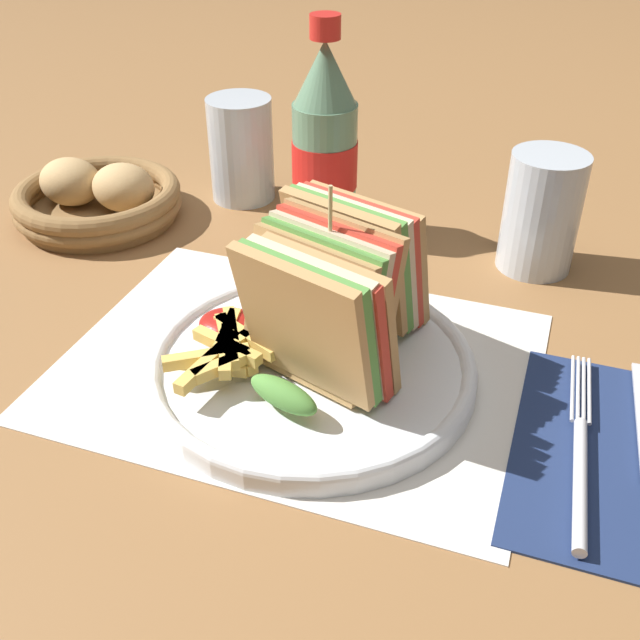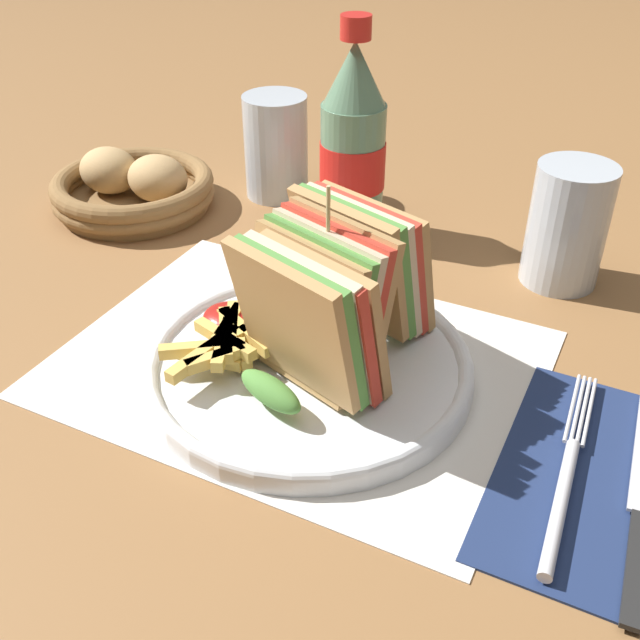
# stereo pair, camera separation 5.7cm
# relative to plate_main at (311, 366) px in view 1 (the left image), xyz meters

# --- Properties ---
(ground_plane) EXTENTS (4.00, 4.00, 0.00)m
(ground_plane) POSITION_rel_plate_main_xyz_m (-0.03, -0.02, -0.01)
(ground_plane) COLOR olive
(placemat) EXTENTS (0.37, 0.27, 0.00)m
(placemat) POSITION_rel_plate_main_xyz_m (-0.01, 0.01, -0.01)
(placemat) COLOR silver
(placemat) RESTS_ON ground_plane
(plate_main) EXTENTS (0.25, 0.25, 0.02)m
(plate_main) POSITION_rel_plate_main_xyz_m (0.00, 0.00, 0.00)
(plate_main) COLOR white
(plate_main) RESTS_ON ground_plane
(club_sandwich) EXTENTS (0.13, 0.19, 0.14)m
(club_sandwich) POSITION_rel_plate_main_xyz_m (0.01, 0.01, 0.06)
(club_sandwich) COLOR tan
(club_sandwich) RESTS_ON plate_main
(fries_pile) EXTENTS (0.08, 0.12, 0.02)m
(fries_pile) POSITION_rel_plate_main_xyz_m (-0.06, -0.02, 0.02)
(fries_pile) COLOR #E0B756
(fries_pile) RESTS_ON plate_main
(ketchup_blob) EXTENTS (0.05, 0.04, 0.02)m
(ketchup_blob) POSITION_rel_plate_main_xyz_m (-0.07, 0.01, 0.02)
(ketchup_blob) COLOR maroon
(ketchup_blob) RESTS_ON plate_main
(napkin) EXTENTS (0.14, 0.20, 0.00)m
(napkin) POSITION_rel_plate_main_xyz_m (0.22, -0.01, -0.01)
(napkin) COLOR navy
(napkin) RESTS_ON ground_plane
(fork) EXTENTS (0.02, 0.19, 0.01)m
(fork) POSITION_rel_plate_main_xyz_m (0.20, -0.03, -0.00)
(fork) COLOR silver
(fork) RESTS_ON napkin
(coke_bottle_near) EXTENTS (0.07, 0.07, 0.21)m
(coke_bottle_near) POSITION_rel_plate_main_xyz_m (-0.07, 0.24, 0.08)
(coke_bottle_near) COLOR slate
(coke_bottle_near) RESTS_ON ground_plane
(glass_near) EXTENTS (0.07, 0.07, 0.11)m
(glass_near) POSITION_rel_plate_main_xyz_m (0.14, 0.23, 0.05)
(glass_near) COLOR silver
(glass_near) RESTS_ON ground_plane
(glass_far) EXTENTS (0.07, 0.07, 0.11)m
(glass_far) POSITION_rel_plate_main_xyz_m (-0.18, 0.28, 0.04)
(glass_far) COLOR silver
(glass_far) RESTS_ON ground_plane
(bread_basket) EXTENTS (0.18, 0.18, 0.06)m
(bread_basket) POSITION_rel_plate_main_xyz_m (-0.31, 0.18, 0.01)
(bread_basket) COLOR olive
(bread_basket) RESTS_ON ground_plane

